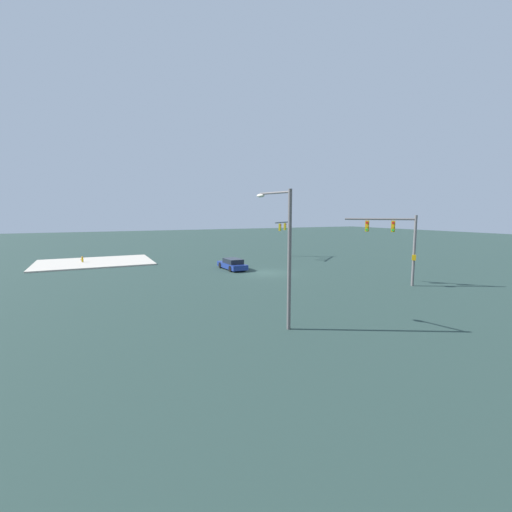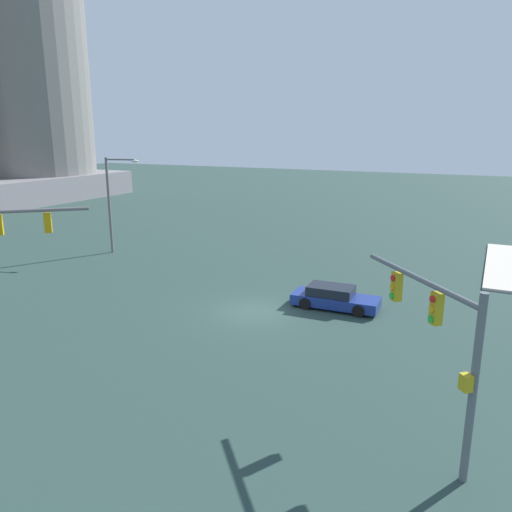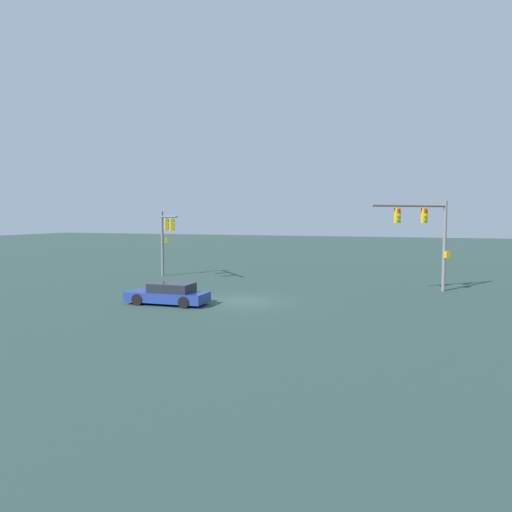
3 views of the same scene
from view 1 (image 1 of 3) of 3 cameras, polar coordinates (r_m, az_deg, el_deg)
The scene contains 7 objects.
ground_plane at distance 35.31m, azimuth 1.70°, elevation -2.81°, with size 192.00×192.00×0.00m, color #283E39.
sidewalk_corner at distance 46.81m, azimuth -25.32°, elevation -0.95°, with size 13.29×10.10×0.15m, color beige.
traffic_signal_near_corner at distance 47.26m, azimuth 4.97°, elevation 4.19°, with size 4.66×3.89×5.34m.
traffic_signal_opposite_side at distance 31.29m, azimuth 22.40°, elevation 2.96°, with size 4.00×4.69×5.95m.
streetlamp_curved_arm at distance 17.87m, azimuth 4.85°, elevation 1.44°, with size 0.85×2.69×7.32m.
sedan_car_approaching at distance 37.41m, azimuth -3.97°, elevation -1.38°, with size 1.93×4.64×1.21m.
fire_hydrant_on_curb at distance 47.02m, azimuth -26.98°, elevation -0.51°, with size 0.33×0.22×0.71m.
Camera 1 is at (16.14, 30.81, 6.08)m, focal length 23.98 mm.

